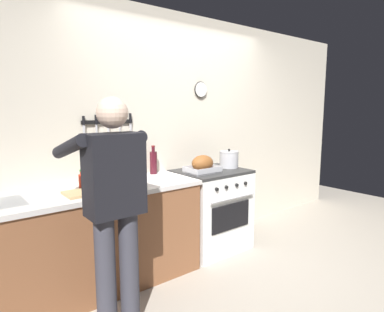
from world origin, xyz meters
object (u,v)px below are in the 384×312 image
Objects in this scene: roasting_pan at (203,165)px; bottle_soy_sauce at (121,176)px; person_cook at (114,201)px; stove at (211,209)px; bottle_hot_sauce at (81,181)px; stock_pot at (229,159)px; bottle_cooking_oil at (110,173)px; bottle_vinegar at (138,168)px; bottle_wine_red at (153,162)px; cutting_board at (88,192)px; bottle_olive_oil at (106,170)px.

roasting_pan is 1.95× the size of bottle_soy_sauce.
person_cook is 1.41m from roasting_pan.
stove is 1.64m from person_cook.
bottle_hot_sauce is (-0.34, 0.06, -0.01)m from bottle_soy_sauce.
stock_pot is 1.22× the size of bottle_soy_sauce.
bottle_cooking_oil reaches higher than stove.
bottle_cooking_oil is at bearing 173.44° from roasting_pan.
stove is 0.61m from stock_pot.
roasting_pan is at bearing -12.09° from bottle_vinegar.
bottle_vinegar is 0.87× the size of bottle_wine_red.
stove is at bearing -3.69° from bottle_hot_sauce.
roasting_pan is 1.27m from bottle_hot_sauce.
bottle_cooking_oil is (0.28, 0.19, 0.09)m from cutting_board.
person_cook is at bearing -120.37° from bottle_soy_sauce.
person_cook is 9.21× the size of bottle_soy_sauce.
bottle_hot_sauce is (-0.56, -0.03, -0.04)m from bottle_vinegar.
cutting_board is at bearing -146.02° from bottle_cooking_oil.
roasting_pan is at bearing 3.34° from cutting_board.
bottle_hot_sauce is at bearing 83.28° from cutting_board.
stove is at bearing 4.25° from cutting_board.
stove is at bearing -178.74° from stock_pot.
bottle_vinegar reaches higher than roasting_pan.
bottle_cooking_oil is at bearing -1.76° from bottle_hot_sauce.
person_cook is at bearing -135.09° from bottle_wine_red.
bottle_soy_sauce is (-1.07, 0.03, 0.52)m from stove.
stove is 0.56m from roasting_pan.
bottle_soy_sauce reaches higher than cutting_board.
stock_pot reaches higher than bottle_soy_sauce.
bottle_cooking_oil reaches higher than bottle_soy_sauce.
bottle_olive_oil is (-1.00, 0.20, 0.03)m from roasting_pan.
bottle_cooking_oil reaches higher than cutting_board.
bottle_vinegar reaches higher than stock_pot.
cutting_board is (-1.44, -0.11, 0.46)m from stove.
cutting_board is 1.49× the size of bottle_cooking_oil.
cutting_board is at bearing -175.75° from stove.
person_cook is 10.34× the size of bottle_hot_sauce.
stock_pot is (1.72, 0.61, 0.04)m from person_cook.
roasting_pan is at bearing -168.36° from stove.
bottle_cooking_oil reaches higher than stock_pot.
person_cook reaches higher than stock_pot.
bottle_soy_sauce is (0.09, -0.14, -0.04)m from bottle_olive_oil.
bottle_olive_oil is 0.56m from bottle_wine_red.
bottle_soy_sauce is at bearing 178.88° from stock_pot.
bottle_cooking_oil is at bearing -173.64° from bottle_vinegar.
person_cook is at bearing -129.35° from bottle_vinegar.
bottle_wine_red reaches higher than bottle_cooking_oil.
roasting_pan is 0.98× the size of cutting_board.
roasting_pan is 1.29m from cutting_board.
bottle_wine_red reaches higher than bottle_vinegar.
bottle_wine_red is (0.84, 0.84, 0.07)m from person_cook.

